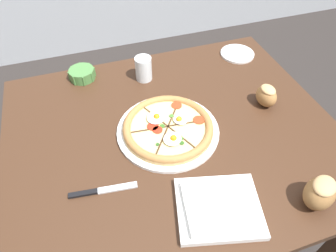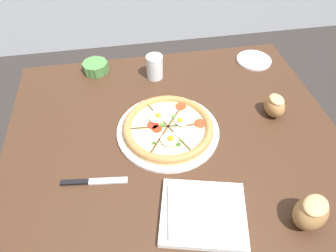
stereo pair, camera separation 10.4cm
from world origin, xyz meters
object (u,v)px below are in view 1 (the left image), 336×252
knife_main (102,190)px  pizza (168,128)px  bread_piece_mid (320,192)px  dining_table (173,149)px  napkin_folded (219,207)px  bread_piece_near (266,95)px  ramekin_bowl (82,74)px  side_saucer (237,54)px  water_glass (144,70)px

knife_main → pizza: bearing=39.2°
knife_main → bread_piece_mid: bearing=-14.8°
dining_table → napkin_folded: 0.35m
pizza → napkin_folded: pizza is taller
napkin_folded → knife_main: napkin_folded is taller
napkin_folded → knife_main: size_ratio=1.36×
dining_table → knife_main: (-0.28, -0.16, 0.10)m
knife_main → dining_table: bearing=36.5°
bread_piece_mid → knife_main: (-0.58, 0.23, -0.05)m
napkin_folded → bread_piece_near: size_ratio=2.91×
dining_table → ramekin_bowl: ramekin_bowl is taller
pizza → bread_piece_near: size_ratio=3.78×
bread_piece_near → side_saucer: bearing=80.0°
ramekin_bowl → bread_piece_near: 0.75m
bread_piece_mid → napkin_folded: bearing=166.8°
ramekin_bowl → napkin_folded: (0.29, -0.74, -0.01)m
dining_table → knife_main: 0.34m
ramekin_bowl → napkin_folded: size_ratio=0.40×
napkin_folded → knife_main: bearing=151.7°
dining_table → side_saucer: bearing=39.7°
ramekin_bowl → bread_piece_mid: bearing=-54.8°
napkin_folded → side_saucer: napkin_folded is taller
pizza → side_saucer: pizza is taller
side_saucer → pizza: bearing=-141.9°
bread_piece_near → knife_main: bread_piece_near is taller
napkin_folded → bread_piece_mid: 0.29m
dining_table → ramekin_bowl: bearing=122.8°
pizza → knife_main: bearing=-147.6°
pizza → water_glass: bearing=89.9°
knife_main → water_glass: bearing=68.6°
bread_piece_near → water_glass: (-0.40, 0.30, 0.00)m
napkin_folded → water_glass: water_glass is taller
ramekin_bowl → side_saucer: (0.71, -0.05, -0.02)m
dining_table → pizza: (-0.02, 0.01, 0.12)m
bread_piece_near → bread_piece_mid: (-0.08, -0.42, 0.01)m
ramekin_bowl → dining_table: bearing=-57.2°
bread_piece_near → water_glass: size_ratio=0.94×
pizza → bread_piece_near: 0.40m
ramekin_bowl → water_glass: (0.25, -0.08, 0.02)m
ramekin_bowl → bread_piece_near: bearing=-30.7°
pizza → water_glass: size_ratio=3.56×
pizza → napkin_folded: size_ratio=1.30×
dining_table → bread_piece_mid: bread_piece_mid is taller
pizza → knife_main: size_ratio=1.76×
pizza → bread_piece_mid: size_ratio=2.67×
ramekin_bowl → water_glass: water_glass is taller
dining_table → pizza: bearing=163.8°
napkin_folded → water_glass: 0.66m
napkin_folded → bread_piece_mid: size_ratio=2.06×
bread_piece_near → water_glass: 0.50m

